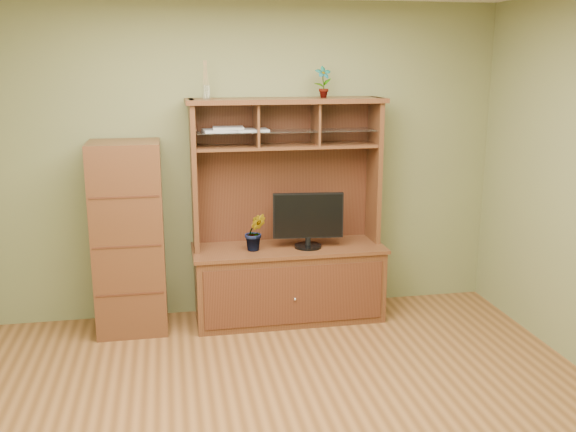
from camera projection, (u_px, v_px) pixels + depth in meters
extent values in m
cube|color=brown|center=(288.00, 427.00, 3.97)|extent=(4.50, 4.00, 0.02)
cube|color=olive|center=(245.00, 161.00, 5.57)|extent=(4.50, 0.02, 2.70)
cube|color=olive|center=(427.00, 383.00, 1.73)|extent=(4.50, 0.02, 2.70)
cube|color=#4C2615|center=(288.00, 284.00, 5.58)|extent=(1.60, 0.55, 0.62)
cube|color=#3A1B10|center=(295.00, 295.00, 5.31)|extent=(1.50, 0.01, 0.50)
sphere|color=silver|center=(295.00, 299.00, 5.31)|extent=(0.02, 0.02, 0.02)
cube|color=#4C2615|center=(288.00, 248.00, 5.50)|extent=(1.64, 0.59, 0.03)
cube|color=#4C2615|center=(194.00, 176.00, 5.31)|extent=(0.04, 0.35, 1.25)
cube|color=#4C2615|center=(374.00, 170.00, 5.59)|extent=(0.04, 0.35, 1.25)
cube|color=#3A1B10|center=(283.00, 170.00, 5.61)|extent=(1.52, 0.02, 1.25)
cube|color=#4C2615|center=(286.00, 101.00, 5.31)|extent=(1.66, 0.40, 0.04)
cube|color=#4C2615|center=(286.00, 146.00, 5.40)|extent=(1.52, 0.32, 0.02)
cube|color=#4C2615|center=(256.00, 125.00, 5.31)|extent=(0.02, 0.31, 0.35)
cube|color=#4C2615|center=(316.00, 124.00, 5.40)|extent=(0.02, 0.31, 0.35)
cube|color=silver|center=(286.00, 131.00, 5.36)|extent=(1.50, 0.27, 0.01)
cylinder|color=black|center=(308.00, 246.00, 5.47)|extent=(0.23, 0.23, 0.02)
cylinder|color=black|center=(308.00, 241.00, 5.46)|extent=(0.05, 0.05, 0.07)
cube|color=black|center=(308.00, 216.00, 5.41)|extent=(0.60, 0.11, 0.39)
imported|color=#325C1F|center=(255.00, 232.00, 5.35)|extent=(0.18, 0.15, 0.32)
imported|color=#2C6222|center=(323.00, 82.00, 5.33)|extent=(0.14, 0.10, 0.26)
cylinder|color=silver|center=(206.00, 92.00, 5.17)|extent=(0.06, 0.06, 0.11)
cylinder|color=#A17E50|center=(205.00, 73.00, 5.13)|extent=(0.04, 0.04, 0.20)
cube|color=#A1A1A5|center=(220.00, 130.00, 5.26)|extent=(0.29, 0.23, 0.02)
cube|color=#A1A1A5|center=(228.00, 128.00, 5.27)|extent=(0.26, 0.20, 0.02)
cube|color=#A1A1A5|center=(252.00, 130.00, 5.31)|extent=(0.27, 0.22, 0.02)
cube|color=#4C2615|center=(129.00, 238.00, 5.25)|extent=(0.56, 0.51, 1.58)
cube|color=#3A1B10|center=(130.00, 294.00, 5.09)|extent=(0.52, 0.01, 0.02)
cube|color=#3A1B10|center=(127.00, 247.00, 5.00)|extent=(0.52, 0.01, 0.01)
cube|color=#3A1B10|center=(124.00, 197.00, 4.91)|extent=(0.52, 0.01, 0.02)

